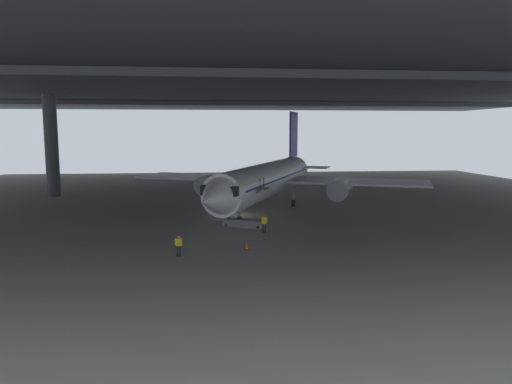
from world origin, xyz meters
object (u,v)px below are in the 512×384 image
(boarding_stairs, at_px, (245,219))
(crew_worker_by_stairs, at_px, (264,222))
(crew_worker_near_nose, at_px, (179,245))
(airplane_main, at_px, (268,179))
(traffic_cone_orange, at_px, (247,246))

(boarding_stairs, height_order, crew_worker_by_stairs, boarding_stairs)
(crew_worker_near_nose, bearing_deg, airplane_main, 65.74)
(crew_worker_near_nose, xyz_separation_m, traffic_cone_orange, (5.13, 1.52, -0.59))
(crew_worker_near_nose, bearing_deg, crew_worker_by_stairs, 45.35)
(boarding_stairs, bearing_deg, crew_worker_near_nose, -118.41)
(airplane_main, relative_size, traffic_cone_orange, 60.75)
(crew_worker_by_stairs, bearing_deg, crew_worker_near_nose, -134.65)
(crew_worker_near_nose, relative_size, crew_worker_by_stairs, 0.92)
(traffic_cone_orange, bearing_deg, airplane_main, 77.82)
(airplane_main, bearing_deg, traffic_cone_orange, -102.18)
(airplane_main, relative_size, boarding_stairs, 7.68)
(crew_worker_by_stairs, distance_m, traffic_cone_orange, 6.12)
(boarding_stairs, bearing_deg, airplane_main, 70.39)
(airplane_main, height_order, crew_worker_near_nose, airplane_main)
(boarding_stairs, distance_m, crew_worker_near_nose, 11.90)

